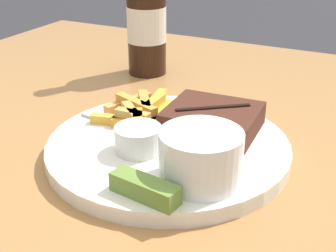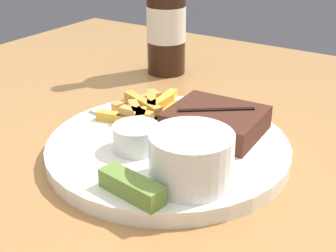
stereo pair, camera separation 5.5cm
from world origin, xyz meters
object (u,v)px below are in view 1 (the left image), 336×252
(dinner_plate, at_px, (168,148))
(knife_utensil, at_px, (180,127))
(beer_bottle, at_px, (147,22))
(coleslaw_cup, at_px, (201,154))
(steak_portion, at_px, (213,119))
(dipping_sauce_cup, at_px, (138,138))
(pickle_spear, at_px, (145,189))
(fork_utensil, at_px, (119,124))

(dinner_plate, xyz_separation_m, knife_utensil, (-0.00, 0.04, 0.01))
(beer_bottle, bearing_deg, coleslaw_cup, -53.32)
(dinner_plate, height_order, steak_portion, steak_portion)
(knife_utensil, bearing_deg, dinner_plate, -164.23)
(coleslaw_cup, xyz_separation_m, dipping_sauce_cup, (-0.09, 0.03, -0.01))
(knife_utensil, bearing_deg, coleslaw_cup, -130.31)
(pickle_spear, xyz_separation_m, beer_bottle, (-0.20, 0.37, 0.06))
(fork_utensil, xyz_separation_m, beer_bottle, (-0.09, 0.24, 0.07))
(dinner_plate, height_order, coleslaw_cup, coleslaw_cup)
(dinner_plate, bearing_deg, coleslaw_cup, -42.65)
(fork_utensil, distance_m, beer_bottle, 0.27)
(dipping_sauce_cup, xyz_separation_m, pickle_spear, (0.05, -0.08, -0.01))
(knife_utensil, bearing_deg, beer_bottle, 52.44)
(dinner_plate, distance_m, beer_bottle, 0.32)
(beer_bottle, bearing_deg, steak_portion, -44.60)
(steak_portion, xyz_separation_m, dipping_sauce_cup, (-0.06, -0.09, 0.00))
(dinner_plate, distance_m, coleslaw_cup, 0.10)
(dinner_plate, relative_size, steak_portion, 2.53)
(steak_portion, bearing_deg, dipping_sauce_cup, -121.52)
(fork_utensil, bearing_deg, dinner_plate, -0.00)
(coleslaw_cup, xyz_separation_m, pickle_spear, (-0.04, -0.05, -0.02))
(coleslaw_cup, height_order, knife_utensil, coleslaw_cup)
(dinner_plate, relative_size, knife_utensil, 1.78)
(steak_portion, xyz_separation_m, coleslaw_cup, (0.03, -0.12, 0.02))
(fork_utensil, bearing_deg, knife_utensil, 26.77)
(dipping_sauce_cup, height_order, pickle_spear, dipping_sauce_cup)
(dipping_sauce_cup, bearing_deg, steak_portion, 58.48)
(dinner_plate, bearing_deg, beer_bottle, 123.45)
(steak_portion, bearing_deg, coleslaw_cup, -74.37)
(pickle_spear, bearing_deg, steak_portion, 89.08)
(pickle_spear, distance_m, beer_bottle, 0.43)
(coleslaw_cup, distance_m, pickle_spear, 0.07)
(dinner_plate, relative_size, fork_utensil, 2.17)
(pickle_spear, relative_size, knife_utensil, 0.46)
(dinner_plate, height_order, knife_utensil, knife_utensil)
(dipping_sauce_cup, bearing_deg, beer_bottle, 117.01)
(dipping_sauce_cup, distance_m, knife_utensil, 0.08)
(dipping_sauce_cup, bearing_deg, pickle_spear, -56.45)
(knife_utensil, xyz_separation_m, beer_bottle, (-0.17, 0.22, 0.07))
(pickle_spear, bearing_deg, dinner_plate, 105.84)
(dinner_plate, bearing_deg, fork_utensil, 172.14)
(dinner_plate, xyz_separation_m, fork_utensil, (-0.08, 0.01, 0.01))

